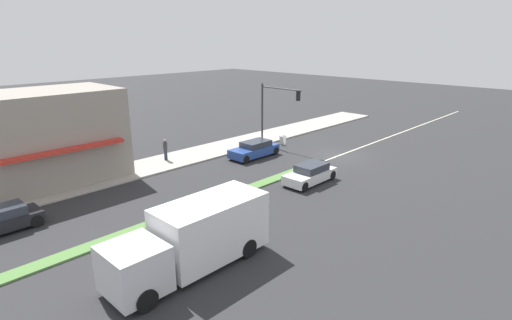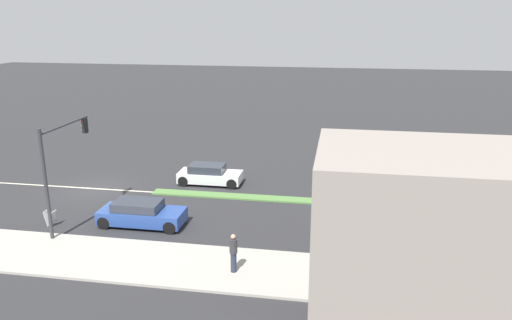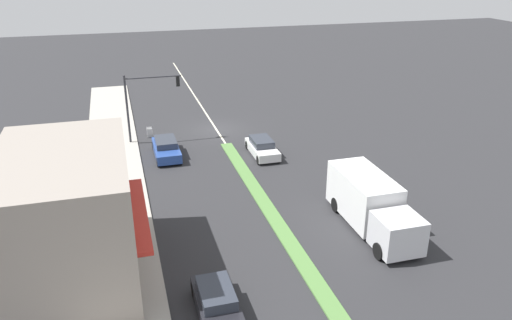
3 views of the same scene
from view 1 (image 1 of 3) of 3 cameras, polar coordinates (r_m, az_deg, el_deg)
The scene contains 10 objects.
ground_plane at distance 22.81m, azimuth -13.88°, elevation -8.70°, with size 160.00×160.00×0.00m, color #2B2B2D.
sidewalk_right at distance 30.14m, azimuth -23.99°, elevation -3.16°, with size 4.00×73.00×0.12m, color #A8A399.
lane_marking_center at distance 35.00m, azimuth 11.68°, elevation 0.60°, with size 0.16×60.00×0.01m, color beige.
building_corner_store at distance 30.85m, azimuth -27.77°, elevation 2.96°, with size 6.55×9.49×6.25m.
traffic_signal_main at distance 36.52m, azimuth 2.55°, elevation 7.89°, with size 4.59×0.34×5.60m.
pedestrian at distance 33.28m, azimuth -12.82°, elevation 1.54°, with size 0.34×0.34×1.76m.
warning_aframe_sign at distance 37.88m, azimuth 3.85°, elevation 2.83°, with size 0.45×0.53×0.84m.
delivery_truck at distance 17.82m, azimuth -8.69°, elevation -10.75°, with size 2.44×7.50×2.87m.
coupe_blue at distance 33.83m, azimuth -0.22°, elevation 1.54°, with size 1.85×4.51×1.36m.
van_white at distance 28.05m, azimuth 7.75°, elevation -1.98°, with size 1.75×4.15×1.33m.
Camera 1 is at (-17.71, 28.58, 9.73)m, focal length 28.00 mm.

